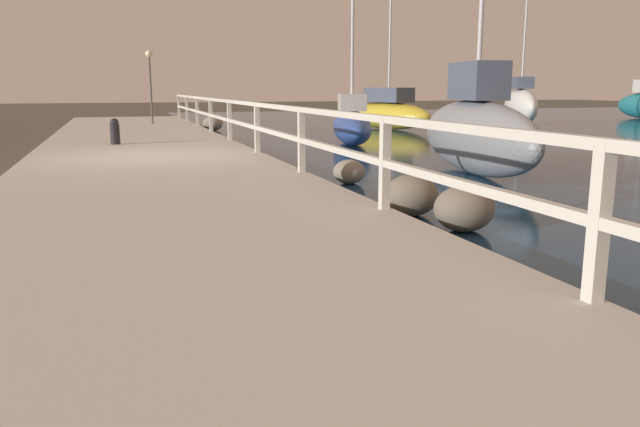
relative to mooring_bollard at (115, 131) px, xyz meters
The scene contains 13 objects.
ground_plane 3.10m from the mooring_bollard, 78.73° to the right, with size 120.00×120.00×0.00m, color #4C473D.
dock_walkway 3.08m from the mooring_bollard, 78.73° to the right, with size 4.62×36.00×0.29m.
railing 4.11m from the mooring_bollard, 46.78° to the right, with size 0.10×32.50×1.03m.
boulder_downstream 6.95m from the mooring_bollard, 57.06° to the right, with size 0.56×0.51×0.42m.
boulder_far_strip 10.32m from the mooring_bollard, 68.74° to the right, with size 0.71×0.64×0.53m.
boulder_upstream 9.01m from the mooring_bollard, 66.67° to the left, with size 0.76×0.68×0.57m.
boulder_mid_strip 9.33m from the mooring_bollard, 67.59° to the right, with size 0.72×0.65×0.54m.
mooring_bollard is the anchor object (origin of this frame).
dock_lamp 8.88m from the mooring_bollard, 80.97° to the left, with size 0.27×0.27×2.68m.
sailboat_blue 6.70m from the mooring_bollard, 11.51° to the left, with size 2.40×5.02×7.89m.
sailboat_yellow 12.57m from the mooring_bollard, 34.58° to the left, with size 2.68×4.70×7.89m.
sailboat_gray 8.44m from the mooring_bollard, 39.68° to the right, with size 1.73×5.08×8.07m.
sailboat_white 18.81m from the mooring_bollard, 24.94° to the left, with size 2.60×4.34×7.73m.
Camera 1 is at (-0.60, -12.76, 1.62)m, focal length 35.00 mm.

